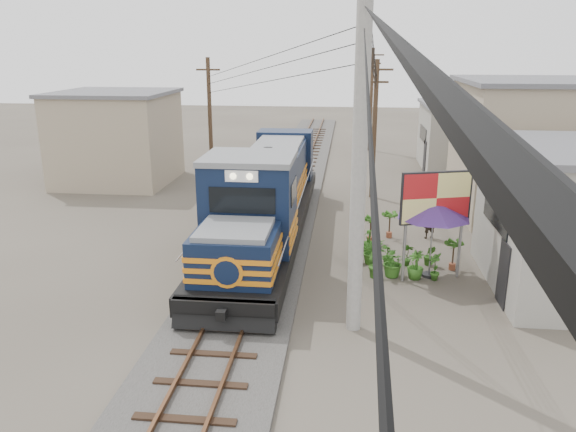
# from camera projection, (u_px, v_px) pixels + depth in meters

# --- Properties ---
(ground) EXTENTS (120.00, 120.00, 0.00)m
(ground) POSITION_uv_depth(u_px,v_px,m) (234.00, 314.00, 16.62)
(ground) COLOR #473F35
(ground) RESTS_ON ground
(ballast) EXTENTS (3.60, 70.00, 0.16)m
(ballast) POSITION_uv_depth(u_px,v_px,m) (277.00, 215.00, 26.11)
(ballast) COLOR #595651
(ballast) RESTS_ON ground
(track) EXTENTS (1.15, 70.00, 0.12)m
(track) POSITION_uv_depth(u_px,v_px,m) (277.00, 211.00, 26.06)
(track) COLOR #51331E
(track) RESTS_ON ground
(locomotive) EXTENTS (3.01, 16.38, 4.06)m
(locomotive) POSITION_uv_depth(u_px,v_px,m) (266.00, 198.00, 22.50)
(locomotive) COLOR black
(locomotive) RESTS_ON ground
(utility_pole_main) EXTENTS (0.40, 0.40, 10.00)m
(utility_pole_main) POSITION_uv_depth(u_px,v_px,m) (360.00, 152.00, 14.33)
(utility_pole_main) COLOR #9E9B93
(utility_pole_main) RESTS_ON ground
(wooden_pole_mid) EXTENTS (1.60, 0.24, 7.00)m
(wooden_pole_mid) POSITION_uv_depth(u_px,v_px,m) (374.00, 127.00, 28.41)
(wooden_pole_mid) COLOR #4C3826
(wooden_pole_mid) RESTS_ON ground
(wooden_pole_far) EXTENTS (1.60, 0.24, 7.50)m
(wooden_pole_far) POSITION_uv_depth(u_px,v_px,m) (371.00, 98.00, 41.63)
(wooden_pole_far) COLOR #4C3826
(wooden_pole_far) RESTS_ON ground
(wooden_pole_left) EXTENTS (1.60, 0.24, 7.00)m
(wooden_pole_left) POSITION_uv_depth(u_px,v_px,m) (210.00, 115.00, 33.19)
(wooden_pole_left) COLOR #4C3826
(wooden_pole_left) RESTS_ON ground
(power_lines) EXTENTS (9.65, 19.00, 3.30)m
(power_lines) POSITION_uv_depth(u_px,v_px,m) (268.00, 47.00, 22.52)
(power_lines) COLOR black
(power_lines) RESTS_ON ground
(shophouse_mid) EXTENTS (8.40, 7.35, 6.20)m
(shophouse_mid) POSITION_uv_depth(u_px,v_px,m) (551.00, 148.00, 25.85)
(shophouse_mid) COLOR gray
(shophouse_mid) RESTS_ON ground
(shophouse_back) EXTENTS (6.30, 6.30, 4.20)m
(shophouse_back) POSITION_uv_depth(u_px,v_px,m) (471.00, 136.00, 35.81)
(shophouse_back) COLOR gray
(shophouse_back) RESTS_ON ground
(shophouse_left) EXTENTS (6.30, 6.30, 5.20)m
(shophouse_left) POSITION_uv_depth(u_px,v_px,m) (117.00, 137.00, 32.12)
(shophouse_left) COLOR gray
(shophouse_left) RESTS_ON ground
(billboard) EXTENTS (2.35, 0.80, 3.74)m
(billboard) POSITION_uv_depth(u_px,v_px,m) (436.00, 201.00, 18.30)
(billboard) COLOR #99999E
(billboard) RESTS_ON ground
(market_umbrella) EXTENTS (3.00, 3.00, 2.74)m
(market_umbrella) POSITION_uv_depth(u_px,v_px,m) (434.00, 209.00, 18.62)
(market_umbrella) COLOR black
(market_umbrella) RESTS_ON ground
(vendor) EXTENTS (0.65, 0.56, 1.50)m
(vendor) POSITION_uv_depth(u_px,v_px,m) (430.00, 221.00, 22.93)
(vendor) COLOR black
(vendor) RESTS_ON ground
(plant_nursery) EXTENTS (3.19, 3.30, 1.07)m
(plant_nursery) POSITION_uv_depth(u_px,v_px,m) (386.00, 256.00, 19.86)
(plant_nursery) COLOR #30651D
(plant_nursery) RESTS_ON ground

